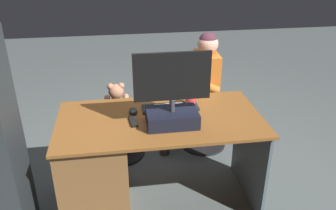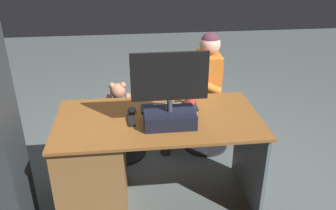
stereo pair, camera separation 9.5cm
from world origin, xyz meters
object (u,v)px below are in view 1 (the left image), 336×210
monitor (172,104)px  desk (108,164)px  computer_mouse (133,111)px  person (197,85)px  tv_remote (133,121)px  keyboard (170,108)px  teddy_bear (117,101)px  visitor_chair (204,123)px  cup (190,100)px  office_chair_teddy (119,132)px

monitor → desk: bearing=-12.2°
monitor → computer_mouse: size_ratio=5.37×
person → tv_remote: bearing=51.6°
monitor → keyboard: bearing=-96.3°
computer_mouse → teddy_bear: bearing=-79.6°
desk → tv_remote: (-0.20, 0.04, 0.37)m
teddy_bear → person: bearing=-178.1°
visitor_chair → teddy_bear: bearing=2.0°
cup → person: bearing=-107.6°
tv_remote → visitor_chair: (-0.73, -0.81, -0.51)m
cup → person: person is taller
desk → keyboard: size_ratio=3.48×
tv_remote → office_chair_teddy: bearing=-87.9°
teddy_bear → visitor_chair: size_ratio=0.71×
monitor → tv_remote: 0.31m
desk → monitor: monitor is taller
cup → office_chair_teddy: cup is taller
monitor → visitor_chair: bearing=-118.1°
monitor → keyboard: 0.28m
teddy_bear → person: person is taller
keyboard → cup: 0.17m
teddy_bear → keyboard: bearing=122.9°
monitor → visitor_chair: 1.20m
keyboard → computer_mouse: computer_mouse is taller
desk → visitor_chair: desk is taller
visitor_chair → person: 0.43m
tv_remote → keyboard: bearing=-155.4°
tv_remote → person: 1.04m
desk → office_chair_teddy: (-0.09, -0.74, -0.15)m
office_chair_teddy → teddy_bear: 0.32m
cup → person: size_ratio=0.08×
cup → monitor: bearing=55.8°
desk → computer_mouse: (-0.21, -0.11, 0.38)m
teddy_bear → desk: bearing=83.1°
computer_mouse → visitor_chair: size_ratio=0.21×
computer_mouse → visitor_chair: bearing=-137.2°
computer_mouse → cup: bearing=-171.2°
office_chair_teddy → keyboard: bearing=123.4°
monitor → cup: monitor is taller
tv_remote → office_chair_teddy: size_ratio=0.32×
computer_mouse → tv_remote: computer_mouse is taller
tv_remote → teddy_bear: tv_remote is taller
tv_remote → visitor_chair: tv_remote is taller
office_chair_teddy → teddy_bear: (0.00, -0.01, 0.32)m
monitor → visitor_chair: (-0.47, -0.88, -0.66)m
desk → cup: size_ratio=16.04×
person → cup: bearing=72.4°
visitor_chair → person: size_ratio=0.38×
teddy_bear → person: size_ratio=0.27×
monitor → tv_remote: bearing=-13.9°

